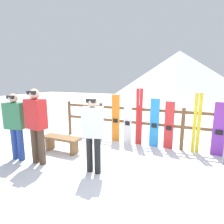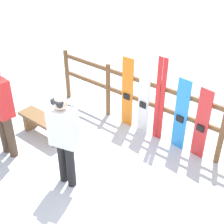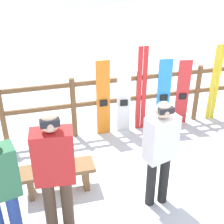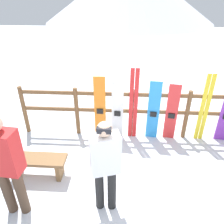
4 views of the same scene
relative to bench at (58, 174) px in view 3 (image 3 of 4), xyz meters
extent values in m
plane|color=white|center=(1.76, -0.44, -0.31)|extent=(40.00, 40.00, 0.00)
cylinder|color=brown|center=(-0.80, 1.47, 0.29)|extent=(0.10, 0.10, 1.21)
cylinder|color=brown|center=(0.48, 1.47, 0.29)|extent=(0.10, 0.10, 1.21)
cylinder|color=brown|center=(1.76, 1.47, 0.29)|extent=(0.10, 0.10, 1.21)
cylinder|color=brown|center=(3.04, 1.47, 0.29)|extent=(0.10, 0.10, 1.21)
cube|color=brown|center=(1.76, 1.47, 0.35)|extent=(5.12, 0.05, 0.08)
cube|color=brown|center=(1.76, 1.47, 0.78)|extent=(5.12, 0.05, 0.08)
cube|color=brown|center=(0.00, 0.00, 0.09)|extent=(1.10, 0.36, 0.06)
cube|color=brown|center=(-0.41, 0.00, -0.13)|extent=(0.08, 0.29, 0.37)
cube|color=brown|center=(0.41, 0.00, -0.13)|extent=(0.08, 0.29, 0.37)
cylinder|color=navy|center=(-0.59, -0.80, 0.09)|extent=(0.15, 0.15, 0.80)
cylinder|color=black|center=(1.25, -0.60, 0.09)|extent=(0.14, 0.14, 0.79)
cylinder|color=black|center=(1.44, -0.60, 0.09)|extent=(0.14, 0.14, 0.79)
cube|color=white|center=(1.34, -0.60, 0.80)|extent=(0.48, 0.35, 0.63)
sphere|color=#D8B293|center=(1.34, -0.60, 1.22)|extent=(0.22, 0.22, 0.22)
cube|color=black|center=(1.34, -0.67, 1.25)|extent=(0.19, 0.08, 0.08)
cylinder|color=#4C3828|center=(-0.16, -0.76, 0.12)|extent=(0.15, 0.15, 0.86)
cylinder|color=#4C3828|center=(0.05, -0.76, 0.12)|extent=(0.15, 0.15, 0.86)
cube|color=red|center=(-0.06, -0.76, 0.89)|extent=(0.50, 0.31, 0.68)
sphere|color=#D8B293|center=(-0.06, -0.76, 1.35)|extent=(0.23, 0.23, 0.23)
cube|color=black|center=(-0.06, -0.83, 1.37)|extent=(0.21, 0.08, 0.08)
cube|color=orange|center=(1.04, 1.41, 0.45)|extent=(0.27, 0.03, 1.52)
cube|color=black|center=(1.04, 1.38, 0.37)|extent=(0.15, 0.03, 0.12)
cube|color=white|center=(1.44, 1.41, 0.39)|extent=(0.27, 0.05, 1.41)
cube|color=black|center=(1.44, 1.38, 0.32)|extent=(0.15, 0.05, 0.12)
cube|color=red|center=(1.75, 1.41, 0.55)|extent=(0.09, 0.02, 1.72)
cube|color=red|center=(1.85, 1.41, 0.55)|extent=(0.09, 0.02, 1.72)
cube|color=#288CE0|center=(2.26, 1.41, 0.41)|extent=(0.27, 0.05, 1.43)
cube|color=black|center=(2.26, 1.38, 0.33)|extent=(0.15, 0.05, 0.12)
cube|color=red|center=(2.68, 1.41, 0.38)|extent=(0.26, 0.07, 1.38)
cube|color=black|center=(2.68, 1.38, 0.31)|extent=(0.15, 0.05, 0.12)
cube|color=yellow|center=(3.33, 1.41, 0.50)|extent=(0.09, 0.02, 1.63)
cube|color=yellow|center=(3.44, 1.41, 0.50)|extent=(0.09, 0.02, 1.63)
camera|label=1|loc=(3.08, -3.66, 1.65)|focal=28.00mm
camera|label=2|loc=(4.35, -3.10, 3.44)|focal=50.00mm
camera|label=3|loc=(-0.14, -3.72, 3.05)|focal=50.00mm
camera|label=4|loc=(1.59, -2.99, 2.83)|focal=35.00mm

